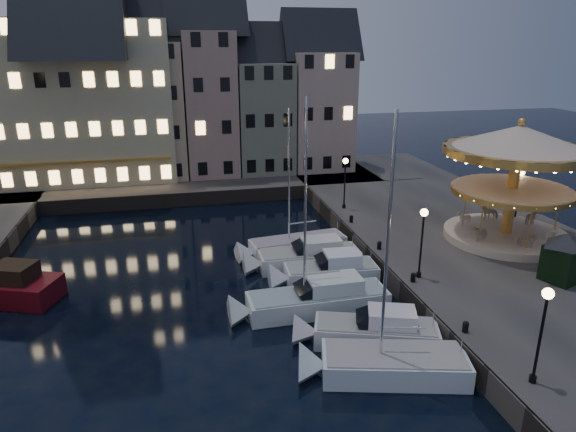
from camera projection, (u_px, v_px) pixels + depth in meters
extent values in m
plane|color=black|center=(303.00, 319.00, 27.79)|extent=(160.00, 160.00, 0.00)
cube|color=#474442|center=(474.00, 246.00, 36.06)|extent=(16.00, 56.00, 1.30)
cube|color=#474442|center=(157.00, 184.00, 51.78)|extent=(44.00, 12.00, 1.30)
cube|color=#47423A|center=(367.00, 256.00, 34.39)|extent=(0.15, 44.00, 1.30)
cube|color=#47423A|center=(179.00, 200.00, 46.65)|extent=(48.00, 0.15, 1.30)
cylinder|color=black|center=(533.00, 379.00, 20.52)|extent=(0.28, 0.28, 0.30)
cylinder|color=black|center=(540.00, 341.00, 19.96)|extent=(0.12, 0.12, 3.80)
sphere|color=#FFD18C|center=(548.00, 294.00, 19.31)|extent=(0.44, 0.44, 0.44)
cylinder|color=black|center=(419.00, 275.00, 29.76)|extent=(0.28, 0.28, 0.30)
cylinder|color=black|center=(421.00, 247.00, 29.20)|extent=(0.12, 0.12, 3.80)
sphere|color=#FFD18C|center=(424.00, 212.00, 28.55)|extent=(0.44, 0.44, 0.44)
cylinder|color=black|center=(344.00, 206.00, 42.23)|extent=(0.28, 0.28, 0.30)
cylinder|color=black|center=(345.00, 186.00, 41.67)|extent=(0.12, 0.12, 3.80)
sphere|color=#FFD18C|center=(346.00, 161.00, 41.02)|extent=(0.44, 0.44, 0.44)
cylinder|color=black|center=(514.00, 222.00, 38.60)|extent=(0.28, 0.28, 0.30)
cylinder|color=black|center=(518.00, 199.00, 38.04)|extent=(0.12, 0.12, 3.80)
sphere|color=#FFD18C|center=(522.00, 172.00, 37.38)|extent=(0.44, 0.44, 0.44)
cylinder|color=black|center=(465.00, 328.00, 24.08)|extent=(0.28, 0.28, 0.40)
sphere|color=black|center=(466.00, 324.00, 24.01)|extent=(0.30, 0.30, 0.30)
cylinder|color=black|center=(413.00, 278.00, 29.16)|extent=(0.28, 0.28, 0.40)
sphere|color=black|center=(413.00, 275.00, 29.09)|extent=(0.30, 0.30, 0.30)
cylinder|color=black|center=(379.00, 246.00, 33.78)|extent=(0.28, 0.28, 0.40)
sphere|color=black|center=(379.00, 243.00, 33.71)|extent=(0.30, 0.30, 0.30)
cylinder|color=black|center=(351.00, 220.00, 38.86)|extent=(0.28, 0.28, 0.40)
sphere|color=black|center=(351.00, 217.00, 38.79)|extent=(0.30, 0.30, 0.30)
cube|color=gray|center=(30.00, 124.00, 49.24)|extent=(5.00, 8.00, 11.00)
cube|color=slate|center=(89.00, 117.00, 50.23)|extent=(5.60, 8.00, 12.00)
cube|color=tan|center=(152.00, 110.00, 51.33)|extent=(6.20, 8.00, 13.00)
cube|color=tan|center=(209.00, 104.00, 52.38)|extent=(5.00, 8.00, 14.00)
cube|color=slate|center=(262.00, 117.00, 54.00)|extent=(5.60, 8.00, 11.00)
cube|color=tan|center=(318.00, 111.00, 55.11)|extent=(6.20, 8.00, 12.00)
cube|color=#C0BB93|center=(87.00, 102.00, 49.76)|extent=(16.00, 9.00, 15.00)
cube|color=silver|center=(394.00, 367.00, 22.94)|extent=(6.82, 4.00, 1.30)
cube|color=gray|center=(395.00, 354.00, 22.73)|extent=(6.46, 3.73, 0.10)
cylinder|color=silver|center=(388.00, 236.00, 20.96)|extent=(0.14, 0.14, 11.21)
cube|color=silver|center=(375.00, 336.00, 25.36)|extent=(6.34, 3.85, 1.30)
cube|color=gray|center=(376.00, 324.00, 25.15)|extent=(6.00, 3.60, 0.10)
cube|color=silver|center=(392.00, 317.00, 24.93)|extent=(2.65, 2.16, 0.80)
cube|color=black|center=(367.00, 318.00, 25.09)|extent=(1.45, 1.67, 0.88)
cube|color=silver|center=(318.00, 303.00, 28.53)|extent=(7.84, 2.41, 1.30)
cube|color=#86989E|center=(318.00, 293.00, 28.32)|extent=(7.44, 2.22, 0.10)
cube|color=silver|center=(334.00, 284.00, 28.39)|extent=(2.99, 1.77, 0.80)
cube|color=black|center=(307.00, 288.00, 28.08)|extent=(1.32, 1.63, 0.99)
cylinder|color=silver|center=(305.00, 203.00, 26.47)|extent=(0.14, 0.14, 10.50)
cube|color=silver|center=(331.00, 275.00, 32.02)|extent=(5.78, 2.45, 1.30)
cube|color=gray|center=(331.00, 265.00, 31.81)|extent=(5.49, 2.26, 0.10)
cube|color=silver|center=(342.00, 258.00, 31.78)|extent=(2.23, 1.73, 0.80)
cube|color=black|center=(324.00, 261.00, 31.62)|extent=(1.08, 1.57, 0.86)
cube|color=silver|center=(309.00, 260.00, 34.23)|extent=(6.71, 2.32, 1.30)
cube|color=gray|center=(309.00, 251.00, 34.01)|extent=(6.38, 2.14, 0.10)
cube|color=silver|center=(321.00, 244.00, 34.03)|extent=(2.56, 1.71, 0.80)
cube|color=black|center=(301.00, 247.00, 33.80)|extent=(1.16, 1.58, 0.92)
cube|color=silver|center=(298.00, 247.00, 36.47)|extent=(7.00, 2.84, 1.30)
cube|color=gray|center=(298.00, 238.00, 36.26)|extent=(6.64, 2.64, 0.10)
cylinder|color=silver|center=(289.00, 176.00, 34.58)|extent=(0.14, 0.14, 9.16)
cube|color=black|center=(14.00, 273.00, 29.31)|extent=(2.73, 2.50, 1.01)
cylinder|color=beige|center=(505.00, 235.00, 35.52)|extent=(8.28, 8.28, 0.52)
cylinder|color=gold|center=(512.00, 187.00, 34.41)|extent=(0.72, 0.72, 6.42)
cylinder|color=beige|center=(512.00, 189.00, 34.45)|extent=(7.66, 7.66, 0.19)
cylinder|color=gold|center=(512.00, 191.00, 34.51)|extent=(7.95, 7.95, 0.36)
cone|color=beige|center=(520.00, 138.00, 33.35)|extent=(9.52, 9.52, 1.66)
cylinder|color=gold|center=(518.00, 151.00, 33.64)|extent=(9.52, 9.52, 0.52)
sphere|color=gold|center=(522.00, 122.00, 33.02)|extent=(0.52, 0.52, 0.52)
imported|color=beige|center=(534.00, 218.00, 36.65)|extent=(1.73, 1.25, 1.04)
cube|color=black|center=(562.00, 264.00, 29.02)|extent=(2.25, 2.25, 2.10)
pyramid|color=black|center=(568.00, 233.00, 28.43)|extent=(2.80, 2.80, 0.79)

